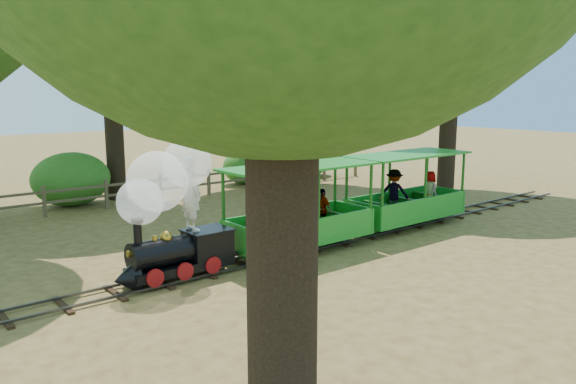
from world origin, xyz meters
TOP-DOWN VIEW (x-y plane):
  - ground at (0.00, 0.00)m, footprint 90.00×90.00m
  - track at (0.00, 0.00)m, footprint 22.00×1.00m
  - locomotive at (-4.75, 0.08)m, footprint 2.62×1.23m
  - carriage_front at (-1.33, -0.01)m, footprint 3.96×1.62m
  - carriage_rear at (2.82, 0.01)m, footprint 3.96×1.62m
  - oak_ne at (5.47, 7.59)m, footprint 8.22×7.24m
  - fence at (0.00, 8.00)m, footprint 18.10×0.10m
  - shrub_mid_w at (-3.70, 9.30)m, footprint 2.69×2.07m
  - shrub_mid_e at (3.66, 9.30)m, footprint 2.15×1.65m
  - shrub_east at (7.23, 9.30)m, footprint 2.27×1.75m

SIDE VIEW (x-z plane):
  - ground at x=0.00m, z-range 0.00..0.00m
  - track at x=0.00m, z-range 0.02..0.12m
  - fence at x=0.00m, z-range 0.08..1.08m
  - shrub_mid_e at x=3.66m, z-range 0.00..1.49m
  - shrub_east at x=7.23m, z-range 0.00..1.57m
  - carriage_front at x=-1.33m, z-range -0.20..1.85m
  - carriage_rear at x=2.82m, z-range -0.17..1.88m
  - shrub_mid_w at x=-3.70m, z-range 0.00..1.86m
  - locomotive at x=-4.75m, z-range 0.19..3.20m
  - oak_ne at x=5.47m, z-range 2.09..12.18m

